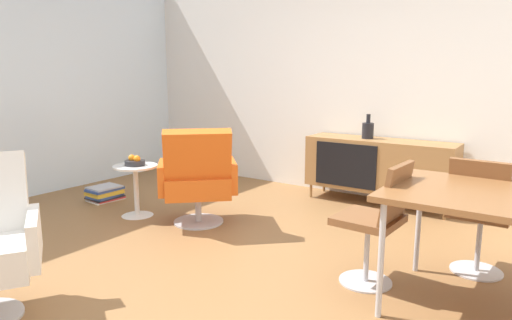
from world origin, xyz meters
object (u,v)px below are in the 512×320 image
object	(u,v)px
dining_chair_near_window	(377,219)
vase_cobalt	(368,130)
lounge_chair_red	(198,177)
side_table_round	(136,185)
magazine_stack	(105,193)
fruit_bowl	(135,162)
sideboard	(379,165)
dining_chair_back_left	(480,212)

from	to	relation	value
dining_chair_near_window	vase_cobalt	bearing A→B (deg)	113.04
lounge_chair_red	side_table_round	bearing A→B (deg)	-168.94
vase_cobalt	magazine_stack	distance (m)	3.05
vase_cobalt	dining_chair_near_window	xyz separation A→B (m)	(0.82, -1.93, -0.35)
vase_cobalt	lounge_chair_red	size ratio (longest dim) A/B	0.28
vase_cobalt	fruit_bowl	distance (m)	2.50
magazine_stack	dining_chair_near_window	bearing A→B (deg)	-5.33
sideboard	side_table_round	world-z (taller)	sideboard
lounge_chair_red	dining_chair_near_window	bearing A→B (deg)	-8.24
vase_cobalt	lounge_chair_red	world-z (taller)	vase_cobalt
dining_chair_back_left	lounge_chair_red	xyz separation A→B (m)	(-2.36, -0.30, -0.00)
sideboard	magazine_stack	xyz separation A→B (m)	(-2.62, -1.62, -0.36)
lounge_chair_red	side_table_round	distance (m)	0.74
sideboard	side_table_round	size ratio (longest dim) A/B	3.08
vase_cobalt	fruit_bowl	size ratio (longest dim) A/B	1.34
sideboard	dining_chair_near_window	size ratio (longest dim) A/B	1.87
side_table_round	magazine_stack	xyz separation A→B (m)	(-0.76, 0.18, -0.24)
lounge_chair_red	side_table_round	xyz separation A→B (m)	(-0.71, -0.14, -0.15)
side_table_round	dining_chair_near_window	bearing A→B (deg)	-2.85
dining_chair_back_left	side_table_round	xyz separation A→B (m)	(-3.07, -0.44, -0.15)
fruit_bowl	magazine_stack	distance (m)	0.91
sideboard	fruit_bowl	bearing A→B (deg)	-135.96
dining_chair_back_left	fruit_bowl	world-z (taller)	dining_chair_back_left
magazine_stack	sideboard	bearing A→B (deg)	31.73
lounge_chair_red	fruit_bowl	distance (m)	0.73
lounge_chair_red	sideboard	bearing A→B (deg)	55.23
dining_chair_back_left	side_table_round	distance (m)	3.11
vase_cobalt	magazine_stack	bearing A→B (deg)	-146.76
fruit_bowl	magazine_stack	bearing A→B (deg)	166.46
vase_cobalt	dining_chair_near_window	size ratio (longest dim) A/B	0.31
dining_chair_back_left	fruit_bowl	bearing A→B (deg)	-171.91
lounge_chair_red	magazine_stack	bearing A→B (deg)	178.34
lounge_chair_red	dining_chair_back_left	bearing A→B (deg)	7.17
dining_chair_near_window	sideboard	bearing A→B (deg)	109.31
sideboard	magazine_stack	distance (m)	3.10
side_table_round	vase_cobalt	bearing A→B (deg)	46.37
lounge_chair_red	fruit_bowl	bearing A→B (deg)	-168.87
sideboard	fruit_bowl	world-z (taller)	sideboard
sideboard	side_table_round	distance (m)	2.59
vase_cobalt	magazine_stack	world-z (taller)	vase_cobalt
lounge_chair_red	vase_cobalt	bearing A→B (deg)	58.77
side_table_round	fruit_bowl	bearing A→B (deg)	-91.83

